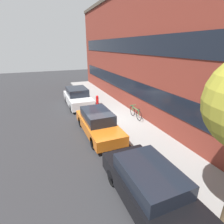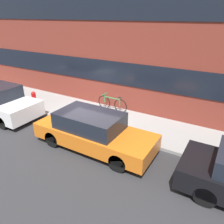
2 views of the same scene
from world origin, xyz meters
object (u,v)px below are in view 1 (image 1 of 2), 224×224
object	(u,v)px
parked_car_white	(78,97)
bicycle	(136,112)
parked_car_orange	(98,123)
parked_car_black	(151,188)
fire_hydrant	(97,100)

from	to	relation	value
parked_car_white	bicycle	world-z (taller)	parked_car_white
parked_car_orange	parked_car_black	distance (m)	5.35
parked_car_black	parked_car_orange	bearing A→B (deg)	-180.00
fire_hydrant	bicycle	size ratio (longest dim) A/B	0.47
parked_car_black	bicycle	distance (m)	7.03
parked_car_orange	bicycle	world-z (taller)	parked_car_orange
parked_car_black	fire_hydrant	size ratio (longest dim) A/B	5.52
parked_car_black	parked_car_white	bearing A→B (deg)	180.00
parked_car_black	fire_hydrant	distance (m)	10.29
parked_car_white	fire_hydrant	world-z (taller)	parked_car_white
parked_car_orange	parked_car_black	bearing A→B (deg)	0.00
parked_car_black	fire_hydrant	bearing A→B (deg)	171.57
parked_car_orange	parked_car_white	bearing A→B (deg)	180.00
parked_car_black	bicycle	xyz separation A→B (m)	(-6.34, 3.05, -0.15)
parked_car_white	parked_car_orange	distance (m)	5.54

